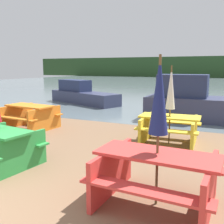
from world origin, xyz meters
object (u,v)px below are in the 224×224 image
(umbrella_navy, at_px, (159,96))
(boat, at_px, (197,103))
(umbrella_white, at_px, (171,88))
(boat_second, at_px, (82,95))
(picnic_table_red, at_px, (157,174))
(picnic_table_yellow, at_px, (169,127))
(picnic_table_orange, at_px, (30,115))

(umbrella_navy, height_order, boat, umbrella_navy)
(umbrella_white, bearing_deg, boat_second, 137.30)
(picnic_table_red, distance_m, umbrella_white, 3.39)
(umbrella_white, bearing_deg, picnic_table_yellow, 0.00)
(picnic_table_yellow, xyz_separation_m, boat, (0.25, 3.47, 0.19))
(picnic_table_yellow, bearing_deg, umbrella_navy, -80.26)
(umbrella_white, bearing_deg, boat, 85.81)
(umbrella_navy, bearing_deg, picnic_table_red, -153.43)
(picnic_table_red, relative_size, boat_second, 0.37)
(picnic_table_red, bearing_deg, umbrella_white, 99.74)
(umbrella_navy, relative_size, boat, 0.52)
(boat, bearing_deg, picnic_table_orange, -142.50)
(umbrella_white, height_order, boat, umbrella_white)
(picnic_table_red, xyz_separation_m, umbrella_white, (-0.55, 3.20, 0.97))
(boat, distance_m, boat_second, 6.81)
(boat_second, bearing_deg, picnic_table_yellow, -21.40)
(picnic_table_red, xyz_separation_m, umbrella_navy, (0.00, 0.00, 1.11))
(umbrella_white, height_order, umbrella_navy, umbrella_navy)
(picnic_table_orange, relative_size, umbrella_white, 0.83)
(picnic_table_orange, xyz_separation_m, umbrella_white, (4.42, 0.30, 0.98))
(umbrella_white, relative_size, boat, 0.49)
(picnic_table_red, bearing_deg, boat, 92.53)
(picnic_table_orange, relative_size, boat, 0.40)
(boat_second, bearing_deg, umbrella_navy, -31.61)
(picnic_table_orange, bearing_deg, boat, 38.89)
(picnic_table_yellow, bearing_deg, boat, 85.81)
(picnic_table_red, xyz_separation_m, boat_second, (-6.73, 8.90, -0.00))
(picnic_table_orange, relative_size, boat_second, 0.35)
(umbrella_white, distance_m, boat, 3.57)
(umbrella_white, xyz_separation_m, umbrella_navy, (0.55, -3.20, 0.14))
(umbrella_navy, height_order, boat_second, umbrella_navy)
(picnic_table_red, relative_size, picnic_table_orange, 1.05)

